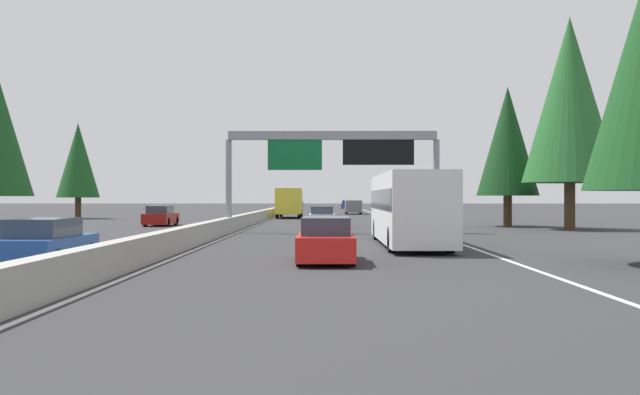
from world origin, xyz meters
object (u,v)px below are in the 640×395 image
Objects in this scene: conifer_right_mid at (508,141)px; sign_gantry_overhead at (335,152)px; oncoming_far at (161,216)px; sedan_far_left at (326,241)px; box_truck_near_right at (290,202)px; oncoming_near at (46,244)px; bus_distant_a at (409,206)px; conifer_right_near at (570,100)px; sedan_distant_b at (322,217)px; conifer_left_mid at (78,161)px; minivan_mid_left at (353,206)px; sedan_far_center at (346,205)px.

sign_gantry_overhead is at bearing 125.46° from conifer_right_mid.
oncoming_far is 0.44× the size of conifer_right_mid.
box_truck_near_right is (47.81, 3.67, 0.93)m from sedan_far_left.
conifer_right_mid is at bearing -25.14° from sedan_far_left.
bus_distant_a is at bearing 127.82° from oncoming_near.
conifer_right_mid is (-20.06, -16.70, 4.48)m from box_truck_near_right.
bus_distant_a is 1.15× the size of conifer_right_mid.
oncoming_near is 35.45m from conifer_right_near.
conifer_right_mid reaches higher than sedan_distant_b.
bus_distant_a is 46.81m from conifer_left_mid.
sign_gantry_overhead is 8.72m from sedan_distant_b.
conifer_right_mid reaches higher than box_truck_near_right.
box_truck_near_right is at bearing 10.35° from bus_distant_a.
conifer_left_mid reaches higher than sedan_far_left.
oncoming_far is (20.54, 15.69, -1.03)m from bus_distant_a.
minivan_mid_left is at bearing 17.32° from conifer_right_near.
sign_gantry_overhead is 44.64m from minivan_mid_left.
bus_distant_a is at bearing 141.05° from conifer_right_near.
conifer_right_mid is (-77.22, -9.38, 5.41)m from sedan_far_center.
sign_gantry_overhead is at bearing -173.79° from sedan_distant_b.
oncoming_near is at bearing -161.56° from conifer_left_mid.
sedan_far_center is (104.98, -3.64, 0.00)m from sedan_far_left.
conifer_right_near is (-24.69, -19.52, 6.81)m from box_truck_near_right.
bus_distant_a is 1.24× the size of conifer_left_mid.
sedan_distant_b is 36.91m from minivan_mid_left.
conifer_right_near is 1.49× the size of conifer_left_mid.
conifer_right_near is (15.15, -12.25, 6.70)m from bus_distant_a.
conifer_left_mid reaches higher than bus_distant_a.
conifer_right_near reaches higher than sedan_far_left.
sign_gantry_overhead is at bearing 15.63° from bus_distant_a.
sedan_far_center is at bearing 6.93° from conifer_right_mid.
minivan_mid_left is at bearing 179.57° from sedan_far_center.
oncoming_near is 1.00× the size of oncoming_far.
sign_gantry_overhead is 86.26m from sedan_far_center.
conifer_right_mid reaches higher than oncoming_far.
bus_distant_a is 2.61× the size of oncoming_near.
conifer_right_mid is at bearing 143.58° from oncoming_near.
sedan_far_center is at bearing -1.99° from sedan_far_left.
minivan_mid_left reaches higher than sedan_distant_b.
minivan_mid_left is 42.71m from conifer_right_near.
sedan_far_left and oncoming_near have the same top height.
oncoming_near and oncoming_far have the same top height.
conifer_right_near is (4.24, -15.30, 3.64)m from sign_gantry_overhead.
box_truck_near_right is at bearing 39.78° from conifer_right_mid.
sedan_far_left and sedan_distant_b have the same top height.
sedan_distant_b is at bearing 177.14° from sedan_far_center.
conifer_right_mid is at bearing 88.27° from oncoming_far.
conifer_left_mid is at bearing 27.98° from sedan_far_left.
sign_gantry_overhead is 16.29m from conifer_right_near.
conifer_right_mid reaches higher than bus_distant_a.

